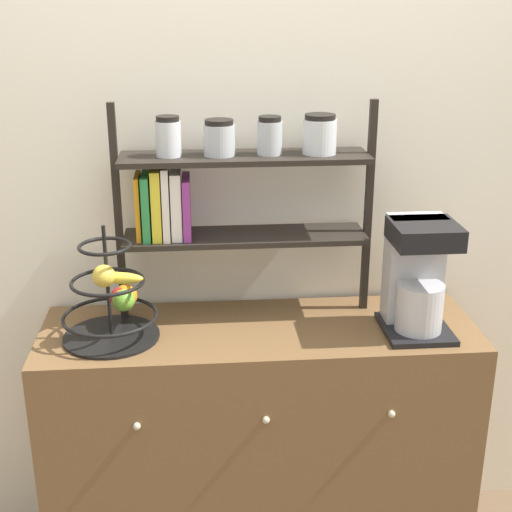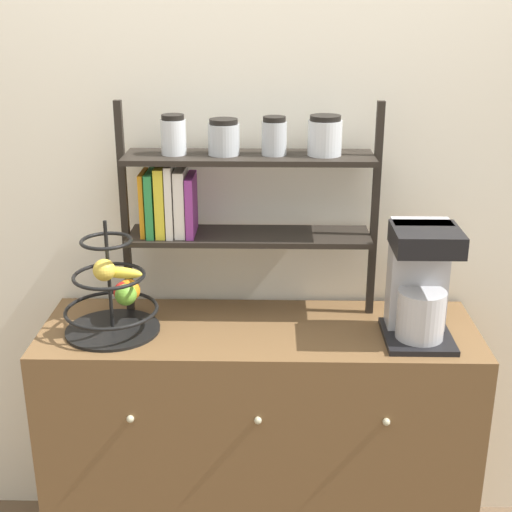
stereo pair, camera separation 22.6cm
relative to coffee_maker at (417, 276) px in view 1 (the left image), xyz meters
name	(u,v)px [view 1 (the left image)]	position (x,y,z in m)	size (l,w,h in m)	color
wall_back	(252,193)	(-0.51, 0.32, 0.20)	(7.00, 0.05, 2.60)	silver
sideboard	(259,445)	(-0.51, 0.05, -0.64)	(1.44, 0.48, 0.91)	brown
coffee_maker	(417,276)	(0.00, 0.00, 0.00)	(0.21, 0.24, 0.37)	black
fruit_stand	(113,302)	(-0.97, 0.02, -0.06)	(0.31, 0.31, 0.38)	black
shelf_hutch	(221,185)	(-0.62, 0.18, 0.27)	(0.85, 0.20, 0.72)	black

